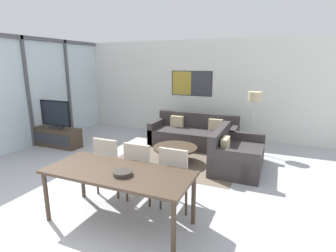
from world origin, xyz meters
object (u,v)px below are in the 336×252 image
at_px(tv_console, 58,137).
at_px(television, 55,115).
at_px(dining_chair_centre, 141,169).
at_px(dining_chair_left, 111,163).
at_px(sofa_main, 194,135).
at_px(coffee_table, 175,151).
at_px(dining_table, 118,176).
at_px(floor_lamp, 255,102).
at_px(sofa_side, 234,155).
at_px(dining_chair_right, 176,175).
at_px(fruit_bowl, 123,173).

bearing_deg(tv_console, television, 90.00).
bearing_deg(dining_chair_centre, television, 154.40).
bearing_deg(dining_chair_centre, dining_chair_left, 177.51).
bearing_deg(sofa_main, tv_console, -155.02).
bearing_deg(dining_chair_left, coffee_table, 75.31).
height_order(tv_console, dining_chair_centre, dining_chair_centre).
distance_m(dining_table, floor_lamp, 4.06).
xyz_separation_m(sofa_side, floor_lamp, (0.23, 1.20, 0.97)).
bearing_deg(dining_chair_right, television, 157.79).
bearing_deg(sofa_side, tv_console, 94.30).
bearing_deg(dining_chair_right, coffee_table, 111.87).
height_order(tv_console, television, television).
bearing_deg(sofa_side, dining_chair_left, 138.74).
bearing_deg(coffee_table, dining_table, -86.98).
xyz_separation_m(tv_console, sofa_side, (4.51, 0.34, 0.02)).
bearing_deg(sofa_side, coffee_table, 98.81).
distance_m(dining_chair_centre, floor_lamp, 3.51).
bearing_deg(dining_chair_left, television, 150.33).
bearing_deg(sofa_side, floor_lamp, -10.85).
bearing_deg(floor_lamp, coffee_table, -136.59).
relative_size(sofa_main, dining_table, 1.12).
distance_m(tv_console, floor_lamp, 5.08).
xyz_separation_m(tv_console, fruit_bowl, (3.53, -2.34, 0.54)).
relative_size(tv_console, coffee_table, 1.33).
bearing_deg(sofa_main, television, -155.04).
bearing_deg(coffee_table, dining_chair_centre, -85.92).
xyz_separation_m(coffee_table, floor_lamp, (1.47, 1.39, 0.98)).
distance_m(tv_console, dining_table, 4.09).
height_order(sofa_main, fruit_bowl, sofa_main).
distance_m(coffee_table, fruit_bowl, 2.55).
distance_m(sofa_side, dining_chair_right, 2.05).
bearing_deg(floor_lamp, fruit_bowl, -107.30).
xyz_separation_m(dining_chair_right, floor_lamp, (0.76, 3.16, 0.70)).
distance_m(sofa_main, dining_chair_left, 3.17).
height_order(coffee_table, dining_chair_right, dining_chair_right).
xyz_separation_m(dining_chair_left, dining_chair_right, (1.17, -0.02, 0.00)).
bearing_deg(sofa_main, floor_lamp, 0.70).
height_order(dining_table, dining_chair_centre, dining_chair_centre).
bearing_deg(fruit_bowl, floor_lamp, 72.70).
bearing_deg(tv_console, sofa_main, 24.98).
xyz_separation_m(tv_console, floor_lamp, (4.74, 1.54, 1.00)).
distance_m(coffee_table, dining_table, 2.43).
relative_size(sofa_side, coffee_table, 1.56).
xyz_separation_m(dining_table, fruit_bowl, (0.14, -0.09, 0.10)).
bearing_deg(sofa_side, fruit_bowl, 159.94).
xyz_separation_m(television, fruit_bowl, (3.53, -2.34, -0.06)).
distance_m(sofa_main, dining_chair_right, 3.24).
bearing_deg(fruit_bowl, coffee_table, 96.06).
height_order(dining_chair_centre, dining_chair_right, same).
relative_size(coffee_table, dining_chair_centre, 1.00).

